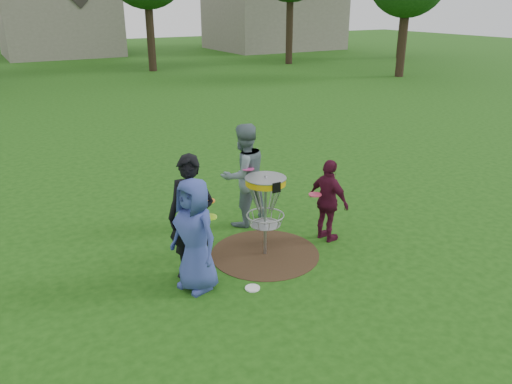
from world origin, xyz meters
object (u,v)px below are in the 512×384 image
player_blue (195,235)px  player_grey (244,175)px  player_black (191,219)px  player_maroon (329,201)px  disc_golf_basket (265,197)px

player_blue → player_grey: 2.34m
player_black → player_maroon: bearing=43.2°
player_black → player_maroon: player_black is taller
player_blue → disc_golf_basket: size_ratio=1.22×
player_grey → player_blue: bearing=37.4°
player_black → player_maroon: 2.54m
player_black → player_grey: (1.59, 1.32, -0.00)m
player_grey → disc_golf_basket: 1.27m
player_grey → player_maroon: player_grey is taller
player_black → disc_golf_basket: 1.32m
player_blue → player_maroon: size_ratio=1.16×
player_blue → disc_golf_basket: player_blue is taller
player_black → player_grey: size_ratio=1.01×
player_blue → player_black: size_ratio=0.88×
player_blue → player_grey: size_ratio=0.88×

